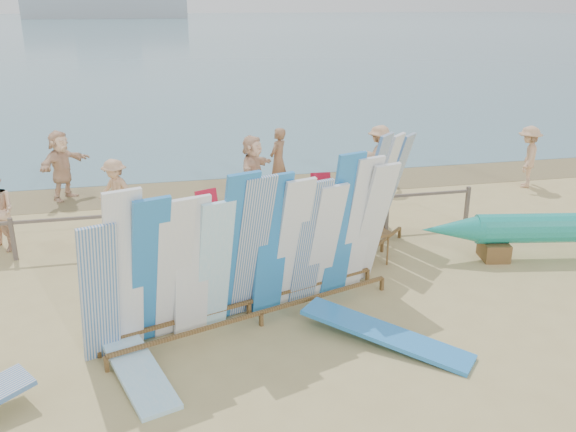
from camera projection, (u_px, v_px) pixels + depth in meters
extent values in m
plane|color=tan|center=(230.00, 308.00, 10.48)|extent=(160.00, 160.00, 0.00)
cube|color=slate|center=(152.00, 25.00, 128.23)|extent=(320.00, 240.00, 0.02)
cube|color=olive|center=(197.00, 189.00, 17.10)|extent=(40.00, 2.60, 0.01)
cube|color=#999EA3|center=(106.00, 4.00, 172.28)|extent=(45.00, 8.00, 8.00)
cube|color=#65564C|center=(211.00, 209.00, 12.97)|extent=(12.00, 0.06, 0.06)
cube|color=#65564C|center=(13.00, 239.00, 12.27)|extent=(0.08, 0.08, 0.90)
cube|color=#65564C|center=(115.00, 232.00, 12.68)|extent=(0.08, 0.08, 0.90)
cube|color=#65564C|center=(212.00, 224.00, 13.09)|extent=(0.08, 0.08, 0.90)
cube|color=#65564C|center=(302.00, 218.00, 13.49)|extent=(0.08, 0.08, 0.90)
cube|color=#65564C|center=(387.00, 211.00, 13.90)|extent=(0.08, 0.08, 0.90)
cube|color=#65564C|center=(467.00, 205.00, 14.31)|extent=(0.08, 0.08, 0.90)
cube|color=brown|center=(261.00, 313.00, 9.83)|extent=(4.77, 1.66, 0.06)
cube|color=brown|center=(249.00, 302.00, 10.17)|extent=(4.77, 1.66, 0.06)
cube|color=silver|center=(100.00, 295.00, 8.52)|extent=(0.68, 0.68, 2.22)
cube|color=white|center=(124.00, 275.00, 8.62)|extent=(0.71, 0.77, 2.66)
cube|color=#287CCC|center=(150.00, 274.00, 8.82)|extent=(0.77, 0.95, 2.51)
cube|color=white|center=(174.00, 271.00, 9.02)|extent=(0.75, 0.89, 2.43)
cube|color=white|center=(192.00, 268.00, 9.17)|extent=(0.66, 0.65, 2.38)
cube|color=#9CDBFA|center=(214.00, 267.00, 9.36)|extent=(0.70, 0.75, 2.26)
cube|color=#287CCC|center=(235.00, 250.00, 9.47)|extent=(0.77, 0.96, 2.67)
cube|color=silver|center=(252.00, 249.00, 9.63)|extent=(0.76, 0.95, 2.57)
cube|color=#287CCC|center=(272.00, 246.00, 9.82)|extent=(0.68, 0.69, 2.52)
cube|color=white|center=(291.00, 245.00, 10.02)|extent=(0.72, 0.81, 2.40)
cube|color=silver|center=(310.00, 243.00, 10.21)|extent=(0.70, 0.74, 2.31)
cube|color=white|center=(324.00, 243.00, 10.37)|extent=(0.71, 0.78, 2.20)
cube|color=#287CCC|center=(342.00, 226.00, 10.47)|extent=(0.68, 0.70, 2.67)
cube|color=white|center=(359.00, 225.00, 10.67)|extent=(0.70, 0.76, 2.56)
cube|color=white|center=(372.00, 226.00, 10.83)|extent=(0.75, 0.90, 2.42)
cube|color=brown|center=(382.00, 241.00, 12.74)|extent=(1.37, 1.37, 0.06)
cube|color=brown|center=(364.00, 237.00, 12.95)|extent=(1.37, 1.37, 0.06)
cube|color=white|center=(356.00, 213.00, 11.86)|extent=(0.76, 0.76, 2.16)
cube|color=silver|center=(369.00, 195.00, 12.26)|extent=(0.86, 0.86, 2.58)
cube|color=white|center=(381.00, 191.00, 12.74)|extent=(0.88, 0.88, 2.47)
cube|color=silver|center=(393.00, 186.00, 13.23)|extent=(0.89, 0.89, 2.37)
cube|color=brown|center=(494.00, 250.00, 12.42)|extent=(0.61, 0.69, 0.37)
cone|color=teal|center=(451.00, 229.00, 12.23)|extent=(1.31, 0.78, 0.57)
cube|color=brown|center=(368.00, 233.00, 11.97)|extent=(0.98, 0.83, 0.05)
cube|color=white|center=(368.00, 222.00, 11.88)|extent=(0.43, 0.17, 0.40)
cube|color=#9CDBFA|center=(131.00, 365.00, 8.83)|extent=(1.40, 2.73, 0.30)
cube|color=#287CCC|center=(385.00, 343.00, 9.40)|extent=(2.36, 2.24, 0.33)
cube|color=#B5132C|center=(255.00, 211.00, 14.25)|extent=(0.66, 0.61, 0.05)
cube|color=#B5132C|center=(251.00, 195.00, 14.38)|extent=(0.61, 0.25, 0.59)
cube|color=#B5132C|center=(212.00, 215.00, 14.06)|extent=(0.69, 0.67, 0.05)
cube|color=#B5132C|center=(207.00, 201.00, 14.15)|extent=(0.56, 0.36, 0.54)
cube|color=#B5132C|center=(323.00, 199.00, 14.32)|extent=(0.53, 0.82, 0.58)
cube|color=#B5132C|center=(321.00, 180.00, 14.49)|extent=(0.49, 0.21, 0.37)
imported|color=beige|center=(253.00, 170.00, 15.55)|extent=(1.26, 1.73, 1.81)
imported|color=#8C6042|center=(278.00, 160.00, 16.54)|extent=(0.69, 0.72, 1.78)
imported|color=beige|center=(61.00, 165.00, 15.92)|extent=(1.45, 1.71, 1.85)
imported|color=tan|center=(365.00, 187.00, 14.24)|extent=(0.86, 0.44, 1.73)
imported|color=tan|center=(116.00, 191.00, 14.24)|extent=(1.02, 0.98, 1.55)
imported|color=tan|center=(528.00, 157.00, 17.02)|extent=(1.02, 1.18, 1.73)
imported|color=tan|center=(379.00, 157.00, 16.91)|extent=(1.24, 0.89, 1.77)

